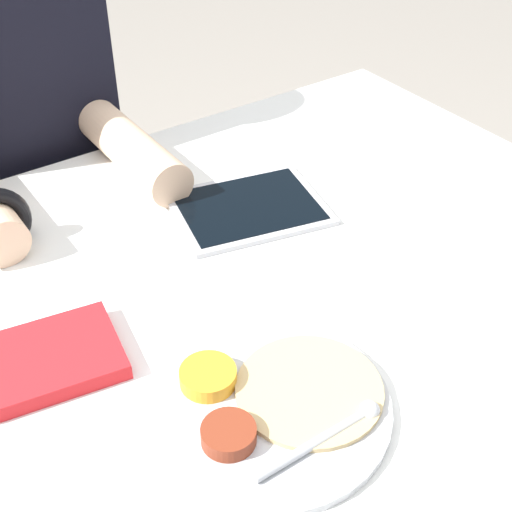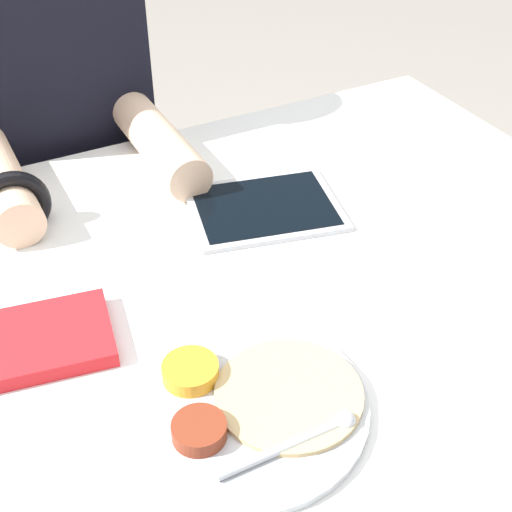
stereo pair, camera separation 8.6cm
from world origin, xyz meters
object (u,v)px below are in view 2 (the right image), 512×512
Objects in this scene: red_notebook at (42,341)px; person_diner at (65,196)px; thali_tray at (246,403)px; tablet_device at (264,208)px.

person_diner is at bearing 74.62° from red_notebook.
person_diner is at bearing 91.31° from thali_tray.
person_diner is (0.15, 0.55, -0.16)m from red_notebook.
red_notebook is at bearing -105.38° from person_diner.
tablet_device is at bearing -63.48° from person_diner.
tablet_device is (0.19, 0.32, -0.00)m from thali_tray.
thali_tray is at bearing -120.88° from tablet_device.
person_diner is (-0.21, 0.42, -0.16)m from tablet_device.
tablet_device is 0.21× the size of person_diner.
thali_tray reaches higher than tablet_device.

